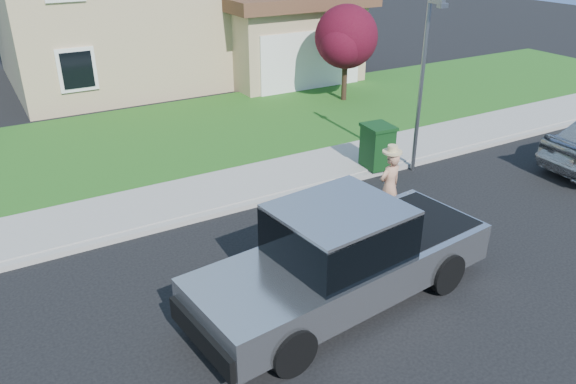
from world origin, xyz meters
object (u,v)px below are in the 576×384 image
(ornamental_tree, at_px, (347,40))
(trash_bin, at_px, (377,146))
(street_lamp, at_px, (423,78))
(pickup_truck, at_px, (343,258))
(woman, at_px, (390,185))

(ornamental_tree, xyz_separation_m, trash_bin, (-3.12, -5.93, -1.59))
(ornamental_tree, relative_size, street_lamp, 0.77)
(ornamental_tree, bearing_deg, trash_bin, -117.77)
(pickup_truck, relative_size, street_lamp, 1.32)
(woman, xyz_separation_m, ornamental_tree, (4.59, 8.23, 1.49))
(woman, distance_m, trash_bin, 2.73)
(street_lamp, bearing_deg, ornamental_tree, 72.52)
(trash_bin, relative_size, street_lamp, 0.26)
(woman, relative_size, street_lamp, 0.40)
(pickup_truck, distance_m, street_lamp, 6.63)
(woman, xyz_separation_m, trash_bin, (1.47, 2.30, -0.10))
(trash_bin, bearing_deg, pickup_truck, -128.82)
(pickup_truck, bearing_deg, ornamental_tree, 48.12)
(street_lamp, bearing_deg, woman, -141.87)
(pickup_truck, height_order, woman, pickup_truck)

